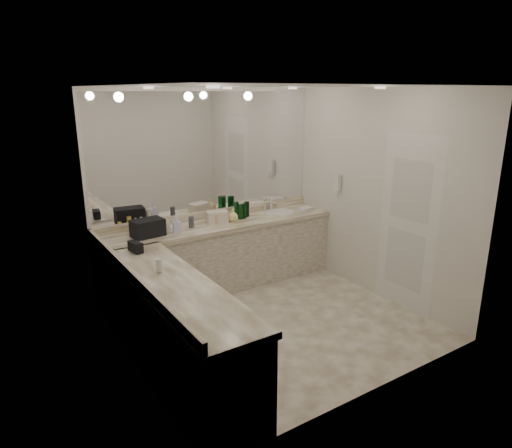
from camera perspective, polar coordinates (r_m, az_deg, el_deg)
floor at (r=5.36m, az=2.02°, el=-12.16°), size 3.20×3.20×0.00m
ceiling at (r=4.71m, az=2.34°, el=16.85°), size 3.20×3.20×0.00m
wall_back at (r=6.13m, az=-5.92°, el=4.43°), size 3.20×0.02×2.60m
wall_left at (r=4.20m, az=-16.02°, el=-1.72°), size 0.02×3.00×2.60m
wall_right at (r=5.92m, az=14.99°, el=3.52°), size 0.02×3.00×2.60m
vanity_back_base at (r=6.12m, az=-4.39°, el=-4.14°), size 3.20×0.60×0.84m
vanity_back_top at (r=5.97m, az=-4.44°, el=-0.12°), size 3.20×0.64×0.06m
vanity_left_base at (r=4.38m, az=-10.05°, el=-13.14°), size 0.60×2.40×0.84m
vanity_left_top at (r=4.18m, az=-10.23°, el=-7.73°), size 0.64×2.42×0.06m
backsplash_back at (r=6.20m, az=-5.74°, el=1.23°), size 3.20×0.04×0.10m
backsplash_left at (r=4.33m, az=-15.40°, el=-6.09°), size 0.04×3.00×0.10m
mirror_back at (r=6.04m, az=-6.00°, el=8.82°), size 3.12×0.01×1.55m
mirror_left at (r=4.09m, az=-16.37°, el=4.65°), size 0.01×2.92×1.55m
sink at (r=6.46m, az=2.93°, el=1.41°), size 0.44×0.44×0.03m
faucet at (r=6.61m, az=1.88°, el=2.43°), size 0.24×0.16×0.14m
wall_phone at (r=6.36m, az=10.10°, el=5.14°), size 0.06×0.10×0.24m
door at (r=5.66m, az=18.43°, el=0.03°), size 0.02×0.82×2.10m
black_toiletry_bag at (r=5.52m, az=-13.39°, el=-0.45°), size 0.39×0.27×0.21m
black_bag_spill at (r=5.02m, az=-14.82°, el=-2.84°), size 0.12×0.21×0.11m
cream_cosmetic_case at (r=5.96m, az=-4.85°, el=0.90°), size 0.30×0.23×0.15m
hand_towel at (r=6.62m, az=6.26°, el=1.92°), size 0.24×0.18×0.04m
lotion_left at (r=4.42m, az=-12.03°, el=-5.17°), size 0.06×0.06×0.13m
soap_bottle_a at (r=5.61m, az=-11.12°, el=-0.03°), size 0.10×0.10×0.21m
soap_bottle_b at (r=5.59m, az=-9.87°, el=-0.05°), size 0.11×0.11×0.21m
soap_bottle_c at (r=5.99m, az=-2.92°, el=1.13°), size 0.17×0.17×0.17m
green_bottle_0 at (r=6.13m, az=-1.51°, el=1.63°), size 0.06×0.06×0.20m
green_bottle_1 at (r=6.23m, az=-1.14°, el=1.89°), size 0.07×0.07×0.20m
green_bottle_2 at (r=6.21m, az=-1.23°, el=1.81°), size 0.07×0.07×0.20m
green_bottle_3 at (r=6.17m, az=-2.45°, el=1.79°), size 0.06×0.06×0.22m
green_bottle_4 at (r=6.10m, az=-1.91°, el=1.55°), size 0.07×0.07×0.20m
amenity_bottle_0 at (r=5.89m, az=-4.95°, el=0.55°), size 0.04×0.04×0.12m
amenity_bottle_1 at (r=6.14m, az=-4.03°, el=1.35°), size 0.04×0.04×0.14m
amenity_bottle_2 at (r=5.71m, az=-13.03°, el=-0.41°), size 0.04×0.04×0.10m
amenity_bottle_3 at (r=5.64m, az=-13.36°, el=-0.70°), size 0.05×0.05×0.10m
amenity_bottle_4 at (r=5.57m, az=-15.25°, el=-1.17°), size 0.05×0.05×0.07m
amenity_bottle_5 at (r=5.62m, az=-14.17°, el=-0.67°), size 0.06×0.06×0.12m
amenity_bottle_6 at (r=5.77m, az=-8.10°, el=0.23°), size 0.07×0.07×0.14m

